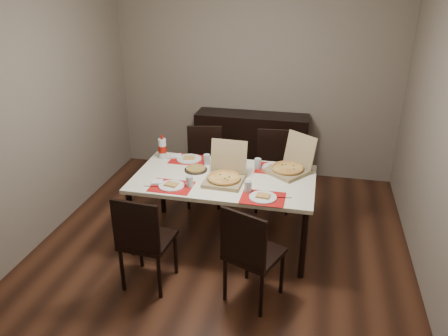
{
  "coord_description": "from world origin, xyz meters",
  "views": [
    {
      "loc": [
        0.85,
        -3.74,
        2.63
      ],
      "look_at": [
        -0.01,
        0.11,
        0.85
      ],
      "focal_mm": 35.0,
      "sensor_mm": 36.0,
      "label": 1
    }
  ],
  "objects_px": {
    "sideboard": "(251,146)",
    "chair_far_right": "(274,166)",
    "chair_near_left": "(144,239)",
    "chair_far_left": "(204,162)",
    "chair_near_right": "(250,252)",
    "dining_table": "(224,183)",
    "soda_bottle": "(162,149)",
    "pizza_box_center": "(225,176)",
    "dip_bowl": "(236,169)"
  },
  "relations": [
    {
      "from": "chair_near_left",
      "to": "dip_bowl",
      "type": "distance_m",
      "value": 1.25
    },
    {
      "from": "sideboard",
      "to": "pizza_box_center",
      "type": "xyz_separation_m",
      "value": [
        0.02,
        -1.75,
        0.36
      ]
    },
    {
      "from": "sideboard",
      "to": "dip_bowl",
      "type": "height_order",
      "value": "sideboard"
    },
    {
      "from": "chair_far_right",
      "to": "soda_bottle",
      "type": "bearing_deg",
      "value": -153.28
    },
    {
      "from": "chair_far_left",
      "to": "dip_bowl",
      "type": "height_order",
      "value": "chair_far_left"
    },
    {
      "from": "chair_near_right",
      "to": "chair_far_right",
      "type": "distance_m",
      "value": 1.79
    },
    {
      "from": "pizza_box_center",
      "to": "dip_bowl",
      "type": "height_order",
      "value": "pizza_box_center"
    },
    {
      "from": "sideboard",
      "to": "pizza_box_center",
      "type": "distance_m",
      "value": 1.79
    },
    {
      "from": "chair_far_left",
      "to": "soda_bottle",
      "type": "xyz_separation_m",
      "value": [
        -0.33,
        -0.53,
        0.35
      ]
    },
    {
      "from": "pizza_box_center",
      "to": "dining_table",
      "type": "bearing_deg",
      "value": 108.09
    },
    {
      "from": "pizza_box_center",
      "to": "chair_far_left",
      "type": "bearing_deg",
      "value": 116.26
    },
    {
      "from": "pizza_box_center",
      "to": "soda_bottle",
      "type": "height_order",
      "value": "pizza_box_center"
    },
    {
      "from": "chair_near_right",
      "to": "chair_far_left",
      "type": "bearing_deg",
      "value": 116.33
    },
    {
      "from": "sideboard",
      "to": "soda_bottle",
      "type": "relative_size",
      "value": 5.65
    },
    {
      "from": "dip_bowl",
      "to": "sideboard",
      "type": "bearing_deg",
      "value": 93.21
    },
    {
      "from": "chair_near_left",
      "to": "dip_bowl",
      "type": "height_order",
      "value": "chair_near_left"
    },
    {
      "from": "chair_far_left",
      "to": "sideboard",
      "type": "bearing_deg",
      "value": 61.09
    },
    {
      "from": "chair_near_left",
      "to": "soda_bottle",
      "type": "height_order",
      "value": "soda_bottle"
    },
    {
      "from": "dining_table",
      "to": "soda_bottle",
      "type": "xyz_separation_m",
      "value": [
        -0.77,
        0.33,
        0.18
      ]
    },
    {
      "from": "soda_bottle",
      "to": "chair_near_left",
      "type": "bearing_deg",
      "value": -78.58
    },
    {
      "from": "chair_far_right",
      "to": "soda_bottle",
      "type": "height_order",
      "value": "soda_bottle"
    },
    {
      "from": "sideboard",
      "to": "chair_far_right",
      "type": "relative_size",
      "value": 1.61
    },
    {
      "from": "dining_table",
      "to": "chair_far_left",
      "type": "height_order",
      "value": "chair_far_left"
    },
    {
      "from": "dining_table",
      "to": "pizza_box_center",
      "type": "height_order",
      "value": "pizza_box_center"
    },
    {
      "from": "chair_near_left",
      "to": "chair_near_right",
      "type": "distance_m",
      "value": 0.94
    },
    {
      "from": "sideboard",
      "to": "chair_far_right",
      "type": "height_order",
      "value": "chair_far_right"
    },
    {
      "from": "sideboard",
      "to": "soda_bottle",
      "type": "xyz_separation_m",
      "value": [
        -0.77,
        -1.33,
        0.41
      ]
    },
    {
      "from": "dip_bowl",
      "to": "chair_far_left",
      "type": "bearing_deg",
      "value": 127.87
    },
    {
      "from": "chair_near_right",
      "to": "dip_bowl",
      "type": "height_order",
      "value": "chair_near_right"
    },
    {
      "from": "chair_near_right",
      "to": "chair_far_right",
      "type": "relative_size",
      "value": 1.0
    },
    {
      "from": "chair_far_left",
      "to": "pizza_box_center",
      "type": "relative_size",
      "value": 2.22
    },
    {
      "from": "chair_near_left",
      "to": "chair_far_right",
      "type": "distance_m",
      "value": 2.02
    },
    {
      "from": "chair_near_left",
      "to": "pizza_box_center",
      "type": "height_order",
      "value": "pizza_box_center"
    },
    {
      "from": "sideboard",
      "to": "chair_far_left",
      "type": "height_order",
      "value": "chair_far_left"
    },
    {
      "from": "chair_near_left",
      "to": "chair_near_right",
      "type": "xyz_separation_m",
      "value": [
        0.94,
        0.01,
        0.0
      ]
    },
    {
      "from": "dip_bowl",
      "to": "pizza_box_center",
      "type": "bearing_deg",
      "value": -103.65
    },
    {
      "from": "chair_far_left",
      "to": "soda_bottle",
      "type": "height_order",
      "value": "soda_bottle"
    },
    {
      "from": "dining_table",
      "to": "chair_far_right",
      "type": "bearing_deg",
      "value": 66.48
    },
    {
      "from": "chair_near_left",
      "to": "soda_bottle",
      "type": "relative_size",
      "value": 3.51
    },
    {
      "from": "dining_table",
      "to": "pizza_box_center",
      "type": "xyz_separation_m",
      "value": [
        0.03,
        -0.09,
        0.12
      ]
    },
    {
      "from": "chair_far_right",
      "to": "dip_bowl",
      "type": "xyz_separation_m",
      "value": [
        -0.31,
        -0.74,
        0.25
      ]
    },
    {
      "from": "dining_table",
      "to": "chair_near_right",
      "type": "distance_m",
      "value": 0.98
    },
    {
      "from": "chair_near_left",
      "to": "chair_far_left",
      "type": "bearing_deg",
      "value": 87.27
    },
    {
      "from": "sideboard",
      "to": "chair_far_left",
      "type": "distance_m",
      "value": 0.93
    },
    {
      "from": "pizza_box_center",
      "to": "sideboard",
      "type": "bearing_deg",
      "value": 90.64
    },
    {
      "from": "chair_near_left",
      "to": "chair_far_left",
      "type": "distance_m",
      "value": 1.74
    },
    {
      "from": "chair_far_left",
      "to": "soda_bottle",
      "type": "bearing_deg",
      "value": -121.96
    },
    {
      "from": "sideboard",
      "to": "dining_table",
      "type": "relative_size",
      "value": 0.83
    },
    {
      "from": "chair_far_left",
      "to": "chair_far_right",
      "type": "xyz_separation_m",
      "value": [
        0.84,
        0.06,
        0.0
      ]
    },
    {
      "from": "dining_table",
      "to": "chair_near_left",
      "type": "distance_m",
      "value": 1.04
    }
  ]
}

